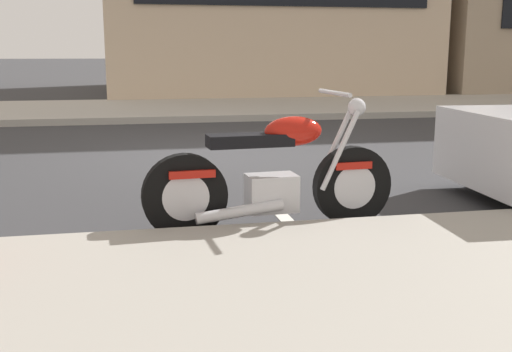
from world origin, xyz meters
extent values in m
plane|color=#333335|center=(0.00, 0.00, 0.00)|extent=(260.00, 260.00, 0.00)
cube|color=silver|center=(0.00, -3.45, 0.00)|extent=(0.12, 2.20, 0.01)
cylinder|color=black|center=(0.51, -3.86, 0.34)|extent=(0.68, 0.16, 0.67)
cylinder|color=silver|center=(0.51, -3.86, 0.34)|extent=(0.38, 0.15, 0.37)
cylinder|color=black|center=(-0.91, -3.96, 0.34)|extent=(0.68, 0.16, 0.67)
cylinder|color=silver|center=(-0.91, -3.96, 0.34)|extent=(0.38, 0.15, 0.37)
cube|color=silver|center=(-0.20, -3.91, 0.32)|extent=(0.42, 0.29, 0.30)
cube|color=black|center=(-0.38, -3.93, 0.76)|extent=(0.69, 0.27, 0.10)
ellipsoid|color=#B7190F|center=(-0.02, -3.90, 0.82)|extent=(0.50, 0.27, 0.24)
cube|color=#B7190F|center=(-0.86, -3.96, 0.52)|extent=(0.37, 0.21, 0.06)
cube|color=#B7190F|center=(0.49, -3.86, 0.52)|extent=(0.33, 0.18, 0.06)
cylinder|color=silver|center=(0.35, -3.80, 0.65)|extent=(0.34, 0.07, 0.65)
cylinder|color=silver|center=(0.36, -3.94, 0.65)|extent=(0.34, 0.07, 0.65)
cylinder|color=silver|center=(0.33, -3.88, 1.12)|extent=(0.08, 0.62, 0.04)
sphere|color=silver|center=(0.53, -3.86, 1.00)|extent=(0.15, 0.15, 0.15)
cylinder|color=silver|center=(-0.49, -4.08, 0.22)|extent=(0.71, 0.14, 0.16)
cylinder|color=black|center=(2.68, -2.72, 0.31)|extent=(0.63, 0.25, 0.62)
camera|label=1|loc=(-1.30, -8.68, 1.44)|focal=43.39mm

